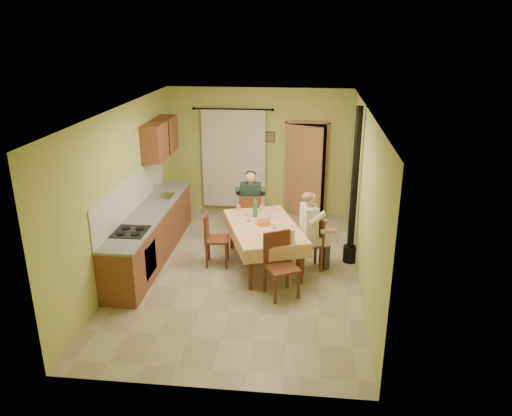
# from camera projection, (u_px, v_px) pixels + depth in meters

# --- Properties ---
(floor) EXTENTS (4.00, 6.00, 0.01)m
(floor) POSITION_uv_depth(u_px,v_px,m) (241.00, 271.00, 8.70)
(floor) COLOR tan
(floor) RESTS_ON ground
(room_shell) EXTENTS (4.04, 6.04, 2.82)m
(room_shell) POSITION_uv_depth(u_px,v_px,m) (240.00, 171.00, 8.07)
(room_shell) COLOR #BEC766
(room_shell) RESTS_ON ground
(kitchen_run) EXTENTS (0.64, 3.64, 1.56)m
(kitchen_run) POSITION_uv_depth(u_px,v_px,m) (151.00, 233.00, 9.08)
(kitchen_run) COLOR brown
(kitchen_run) RESTS_ON ground
(upper_cabinets) EXTENTS (0.35, 1.40, 0.70)m
(upper_cabinets) POSITION_uv_depth(u_px,v_px,m) (160.00, 138.00, 9.80)
(upper_cabinets) COLOR brown
(upper_cabinets) RESTS_ON room_shell
(curtain) EXTENTS (1.70, 0.07, 2.22)m
(curtain) POSITION_uv_depth(u_px,v_px,m) (234.00, 159.00, 11.02)
(curtain) COLOR black
(curtain) RESTS_ON ground
(doorway) EXTENTS (0.96, 0.39, 2.15)m
(doorway) POSITION_uv_depth(u_px,v_px,m) (305.00, 170.00, 10.93)
(doorway) COLOR black
(doorway) RESTS_ON ground
(dining_table) EXTENTS (1.69, 2.15, 0.76)m
(dining_table) POSITION_uv_depth(u_px,v_px,m) (264.00, 245.00, 8.81)
(dining_table) COLOR #E9AE7A
(dining_table) RESTS_ON ground
(tableware) EXTENTS (0.98, 1.45, 0.33)m
(tableware) POSITION_uv_depth(u_px,v_px,m) (268.00, 224.00, 8.58)
(tableware) COLOR white
(tableware) RESTS_ON dining_table
(chair_far) EXTENTS (0.45, 0.45, 0.98)m
(chair_far) POSITION_uv_depth(u_px,v_px,m) (251.00, 227.00, 9.84)
(chair_far) COLOR #5D2A19
(chair_far) RESTS_ON ground
(chair_near) EXTENTS (0.62, 0.62, 1.02)m
(chair_near) POSITION_uv_depth(u_px,v_px,m) (281.00, 278.00, 7.85)
(chair_near) COLOR #5D2A19
(chair_near) RESTS_ON ground
(chair_right) EXTENTS (0.49, 0.49, 0.94)m
(chair_right) POSITION_uv_depth(u_px,v_px,m) (310.00, 253.00, 8.70)
(chair_right) COLOR #5D2A19
(chair_right) RESTS_ON ground
(chair_left) EXTENTS (0.44, 0.44, 0.96)m
(chair_left) POSITION_uv_depth(u_px,v_px,m) (216.00, 249.00, 8.87)
(chair_left) COLOR #5D2A19
(chair_left) RESTS_ON ground
(man_far) EXTENTS (0.60, 0.48, 1.39)m
(man_far) POSITION_uv_depth(u_px,v_px,m) (251.00, 199.00, 9.65)
(man_far) COLOR #192D23
(man_far) RESTS_ON chair_far
(man_right) EXTENTS (0.57, 0.64, 1.39)m
(man_right) POSITION_uv_depth(u_px,v_px,m) (311.00, 222.00, 8.49)
(man_right) COLOR silver
(man_right) RESTS_ON chair_right
(stove_flue) EXTENTS (0.24, 0.24, 2.80)m
(stove_flue) POSITION_uv_depth(u_px,v_px,m) (353.00, 208.00, 8.71)
(stove_flue) COLOR black
(stove_flue) RESTS_ON ground
(picture_back) EXTENTS (0.19, 0.03, 0.23)m
(picture_back) POSITION_uv_depth(u_px,v_px,m) (270.00, 137.00, 10.84)
(picture_back) COLOR black
(picture_back) RESTS_ON room_shell
(picture_right) EXTENTS (0.03, 0.31, 0.21)m
(picture_right) POSITION_uv_depth(u_px,v_px,m) (357.00, 154.00, 8.98)
(picture_right) COLOR brown
(picture_right) RESTS_ON room_shell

